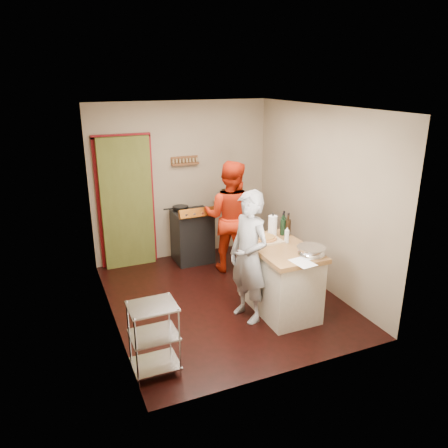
% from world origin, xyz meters
% --- Properties ---
extents(floor, '(3.50, 3.50, 0.00)m').
position_xyz_m(floor, '(0.00, 0.00, 0.00)').
color(floor, black).
rests_on(floor, ground).
extents(back_wall, '(3.00, 0.44, 2.60)m').
position_xyz_m(back_wall, '(-0.64, 1.78, 1.13)').
color(back_wall, gray).
rests_on(back_wall, ground).
extents(left_wall, '(0.04, 3.50, 2.60)m').
position_xyz_m(left_wall, '(-1.50, 0.00, 1.30)').
color(left_wall, gray).
rests_on(left_wall, ground).
extents(right_wall, '(0.04, 3.50, 2.60)m').
position_xyz_m(right_wall, '(1.50, 0.00, 1.30)').
color(right_wall, gray).
rests_on(right_wall, ground).
extents(ceiling, '(3.00, 3.50, 0.02)m').
position_xyz_m(ceiling, '(0.00, 0.00, 2.61)').
color(ceiling, white).
rests_on(ceiling, back_wall).
extents(stove, '(0.60, 0.63, 1.00)m').
position_xyz_m(stove, '(0.05, 1.42, 0.45)').
color(stove, black).
rests_on(stove, ground).
extents(wire_shelving, '(0.48, 0.40, 0.80)m').
position_xyz_m(wire_shelving, '(-1.28, -1.20, 0.44)').
color(wire_shelving, silver).
rests_on(wire_shelving, ground).
extents(island, '(0.71, 1.30, 1.21)m').
position_xyz_m(island, '(0.57, -0.56, 0.48)').
color(island, beige).
rests_on(island, ground).
extents(person_stripe, '(0.55, 0.70, 1.68)m').
position_xyz_m(person_stripe, '(0.10, -0.59, 0.84)').
color(person_stripe, silver).
rests_on(person_stripe, ground).
extents(person_red, '(1.09, 1.05, 1.76)m').
position_xyz_m(person_red, '(0.49, 0.87, 0.88)').
color(person_red, red).
rests_on(person_red, ground).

